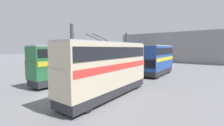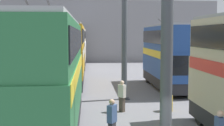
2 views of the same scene
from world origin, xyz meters
The scene contains 10 objects.
depot_back_wall centered at (41.26, 0.00, 4.83)m, with size 0.50×36.00×9.67m.
support_column_near centered at (1.70, 0.00, 3.43)m, with size 0.67×0.67×7.11m.
support_column_far centered at (12.91, 0.00, 3.43)m, with size 0.67×0.67×7.11m.
bus_left_far centered at (16.93, -4.02, 2.89)m, with size 9.24×2.54×5.71m.
bus_right_near centered at (4.94, 4.02, 2.82)m, with size 11.37×2.54×5.55m.
bus_right_mid centered at (18.95, 4.02, 2.96)m, with size 9.99×2.54×5.83m.
bus_right_far centered at (33.55, 4.02, 2.96)m, with size 11.33×2.54×5.80m.
person_aisle_midway centered at (9.53, 0.51, 0.94)m, with size 0.48×0.45×1.77m.
person_by_right_row centered at (4.61, 1.44, 0.93)m, with size 0.48×0.44×1.75m.
oil_drum centered at (9.49, -2.08, 0.45)m, with size 0.59×0.59×0.91m.
Camera 2 is at (-7.55, 2.35, 4.31)m, focal length 50.00 mm.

